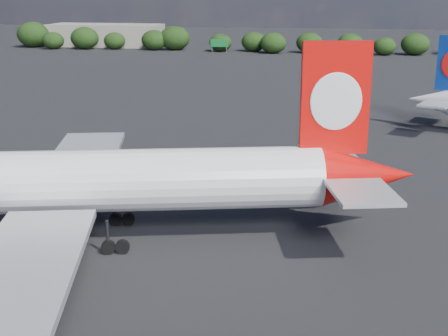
# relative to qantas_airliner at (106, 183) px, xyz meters

# --- Properties ---
(ground) EXTENTS (500.00, 500.00, 0.00)m
(ground) POSITION_rel_qantas_airliner_xyz_m (-4.98, 45.28, -5.27)
(ground) COLOR black
(ground) RESTS_ON ground
(qantas_airliner) EXTENTS (52.32, 50.13, 17.29)m
(qantas_airliner) POSITION_rel_qantas_airliner_xyz_m (0.00, 0.00, 0.00)
(qantas_airliner) COLOR white
(qantas_airliner) RESTS_ON ground
(terminal_building) EXTENTS (42.00, 16.00, 8.00)m
(terminal_building) POSITION_rel_qantas_airliner_xyz_m (-69.98, 177.28, -1.27)
(terminal_building) COLOR gray
(terminal_building) RESTS_ON ground
(highway_sign) EXTENTS (6.00, 0.30, 4.50)m
(highway_sign) POSITION_rel_qantas_airliner_xyz_m (-22.98, 161.28, -2.14)
(highway_sign) COLOR #14672B
(highway_sign) RESTS_ON ground
(billboard_yellow) EXTENTS (5.00, 0.30, 5.50)m
(billboard_yellow) POSITION_rel_qantas_airliner_xyz_m (7.02, 167.28, -1.40)
(billboard_yellow) COLOR yellow
(billboard_yellow) RESTS_ON ground
(horizon_treeline) EXTENTS (205.99, 16.20, 9.25)m
(horizon_treeline) POSITION_rel_qantas_airliner_xyz_m (8.45, 165.48, -1.38)
(horizon_treeline) COLOR black
(horizon_treeline) RESTS_ON ground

